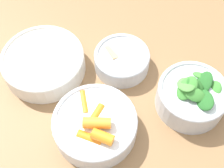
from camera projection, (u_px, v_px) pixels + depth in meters
The scene contains 6 objects.
ground_plane at pixel (106, 167), 1.41m from camera, with size 10.00×10.00×0.00m, color #4C4238.
dining_table at pixel (101, 90), 0.84m from camera, with size 1.25×1.03×0.77m.
bowl_carrots at pixel (95, 125), 0.64m from camera, with size 0.17×0.17×0.07m.
bowl_greens at pixel (192, 96), 0.67m from camera, with size 0.15×0.15×0.09m.
bowl_beans_hotdog at pixel (44, 63), 0.73m from camera, with size 0.19×0.19×0.05m.
bowl_cookies at pixel (122, 59), 0.73m from camera, with size 0.13×0.13×0.05m.
Camera 1 is at (-0.42, 0.13, 1.39)m, focal length 50.00 mm.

